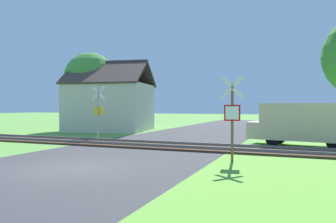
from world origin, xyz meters
TOP-DOWN VIEW (x-y plane):
  - ground_plane at (0.00, 0.00)m, footprint 160.00×160.00m
  - road_asphalt at (0.00, 2.00)m, footprint 8.27×80.00m
  - grass_verge at (7.13, -2.00)m, footprint 6.00×20.00m
  - rail_track at (0.00, 6.51)m, footprint 60.00×2.60m
  - stop_sign_near at (4.79, 3.29)m, footprint 0.87×0.18m
  - crossing_sign_far at (-4.75, 8.65)m, footprint 0.86×0.25m
  - house at (-8.08, 15.49)m, footprint 7.70×7.48m
  - tree_left at (-10.20, 15.52)m, footprint 4.59×4.59m
  - mail_truck at (7.20, 9.35)m, footprint 5.14×2.64m

SIDE VIEW (x-z plane):
  - ground_plane at x=0.00m, z-range 0.00..0.00m
  - road_asphalt at x=0.00m, z-range 0.00..0.01m
  - grass_verge at x=7.13m, z-range 0.00..0.01m
  - rail_track at x=0.00m, z-range -0.05..0.17m
  - mail_truck at x=7.20m, z-range 0.12..2.36m
  - stop_sign_near at x=4.79m, z-range 0.18..3.41m
  - crossing_sign_far at x=-4.75m, z-range 0.22..3.57m
  - house at x=-8.08m, z-range -0.87..5.18m
  - tree_left at x=-10.20m, z-range 1.12..7.98m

